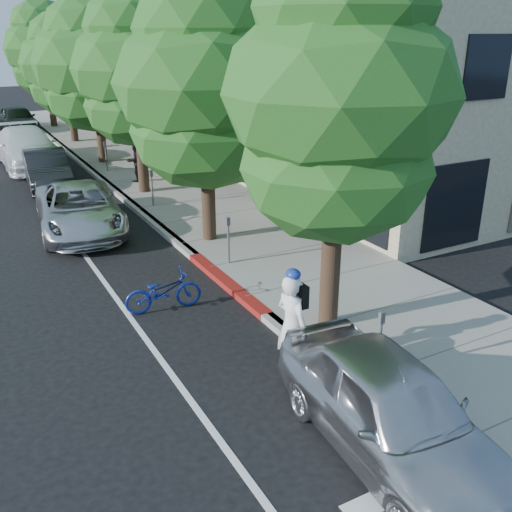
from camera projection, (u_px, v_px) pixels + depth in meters
ground at (246, 302)px, 13.28m from camera, size 120.00×120.00×0.00m
sidewalk at (199, 201)px, 20.79m from camera, size 4.60×56.00×0.15m
curb at (138, 210)px, 19.76m from camera, size 0.30×56.00×0.15m
curb_red_segment at (227, 283)px, 14.06m from camera, size 0.32×4.00×0.15m
storefront_building at (247, 77)px, 30.92m from camera, size 10.00×36.00×7.00m
street_tree_0 at (339, 99)px, 10.30m from camera, size 4.35×4.35×7.56m
street_tree_1 at (205, 86)px, 15.27m from camera, size 4.92×4.92×7.41m
street_tree_2 at (136, 71)px, 20.14m from camera, size 4.54×4.54×7.37m
street_tree_3 at (94, 65)px, 25.06m from camera, size 5.34×5.34×7.48m
street_tree_4 at (66, 65)px, 30.05m from camera, size 4.81×4.81×6.94m
street_tree_5 at (45, 50)px, 34.74m from camera, size 4.82×4.82×7.67m
cyclist at (292, 325)px, 10.20m from camera, size 0.58×0.78×1.96m
bicycle at (163, 291)px, 12.73m from camera, size 1.79×0.79×0.91m
silver_suv at (79, 209)px, 17.65m from camera, size 2.93×5.39×1.43m
dark_sedan at (47, 169)px, 22.57m from camera, size 1.86×4.55×1.47m
white_pickup at (27, 148)px, 26.02m from camera, size 2.55×5.99×1.72m
dark_suv_far at (18, 119)px, 34.89m from camera, size 2.20×4.79×1.59m
near_car_a at (391, 409)px, 8.29m from camera, size 2.19×4.65×1.54m
pedestrian at (136, 161)px, 22.88m from camera, size 0.97×0.86×1.67m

